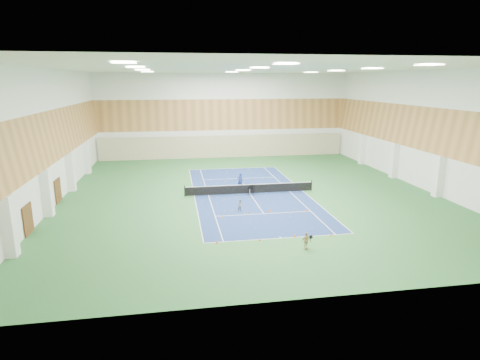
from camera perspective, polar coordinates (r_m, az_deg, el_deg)
name	(u,v)px	position (r m, az deg, el deg)	size (l,w,h in m)	color
ground	(250,193)	(39.88, 1.39, -1.92)	(40.00, 40.00, 0.00)	#2A6330
room_shell	(250,133)	(38.68, 1.44, 6.66)	(36.00, 40.00, 12.00)	white
wood_cladding	(250,112)	(38.48, 1.46, 9.62)	(36.00, 40.00, 8.00)	#B97E44
ceiling_light_grid	(250,69)	(38.39, 1.49, 15.46)	(21.40, 25.40, 0.06)	white
court_surface	(250,193)	(39.88, 1.39, -1.91)	(10.97, 23.77, 0.01)	navy
tennis_balls_scatter	(250,193)	(39.87, 1.39, -1.86)	(10.57, 22.77, 0.07)	#B4CD23
tennis_net	(250,188)	(39.73, 1.39, -1.16)	(12.80, 0.10, 1.10)	black
back_curtain	(224,146)	(58.62, -2.22, 4.78)	(35.40, 0.16, 3.20)	#C6B793
door_left_a	(28,219)	(33.03, -27.92, -4.97)	(0.08, 1.80, 2.20)	#593319
door_left_b	(58,191)	(40.37, -24.46, -1.38)	(0.08, 1.80, 2.20)	#593319
coach	(240,181)	(41.29, 0.02, -0.12)	(0.63, 0.41, 1.73)	navy
child_court	(241,205)	(34.40, 0.08, -3.59)	(0.51, 0.40, 1.05)	gray
child_apron	(306,241)	(27.14, 9.39, -8.54)	(0.69, 0.29, 1.18)	tan
ball_cart	(251,190)	(39.19, 1.58, -1.49)	(0.55, 0.55, 0.95)	black
cone_svc_a	(222,217)	(32.89, -2.59, -5.23)	(0.17, 0.17, 0.19)	orange
cone_svc_b	(249,212)	(33.98, 1.31, -4.58)	(0.18, 0.18, 0.19)	#D54B0B
cone_svc_c	(271,210)	(34.44, 4.39, -4.32)	(0.22, 0.22, 0.24)	#F9560D
cone_svc_d	(306,210)	(34.89, 9.36, -4.25)	(0.20, 0.20, 0.22)	#F4550C
cone_base_a	(217,242)	(27.90, -3.31, -8.81)	(0.18, 0.18, 0.20)	#E85A0C
cone_base_b	(260,240)	(28.33, 2.84, -8.46)	(0.17, 0.17, 0.19)	#F0590C
cone_base_c	(295,235)	(29.22, 7.76, -7.82)	(0.21, 0.21, 0.23)	orange
cone_base_d	(331,235)	(29.79, 12.84, -7.65)	(0.18, 0.18, 0.20)	orange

